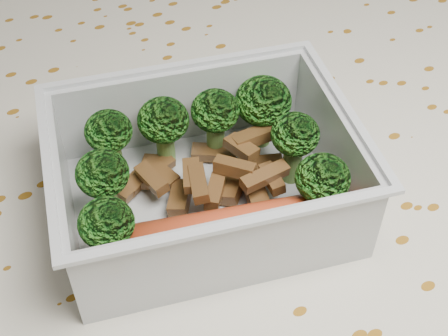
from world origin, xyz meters
TOP-DOWN VIEW (x-y plane):
  - dining_table at (0.00, 0.00)m, footprint 1.40×0.90m
  - tablecloth at (0.00, 0.00)m, footprint 1.46×0.96m
  - lunch_container at (-0.02, 0.01)m, footprint 0.22×0.19m
  - broccoli_florets at (-0.01, 0.02)m, footprint 0.17×0.14m
  - meat_pile at (-0.01, 0.02)m, footprint 0.12×0.08m
  - sausage at (-0.02, -0.03)m, footprint 0.16×0.07m

SIDE VIEW (x-z plane):
  - dining_table at x=0.00m, z-range 0.29..1.04m
  - tablecloth at x=0.00m, z-range 0.62..0.81m
  - meat_pile at x=-0.01m, z-range 0.76..0.79m
  - sausage at x=-0.02m, z-range 0.76..0.79m
  - lunch_container at x=-0.02m, z-range 0.75..0.81m
  - broccoli_florets at x=-0.01m, z-range 0.77..0.82m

